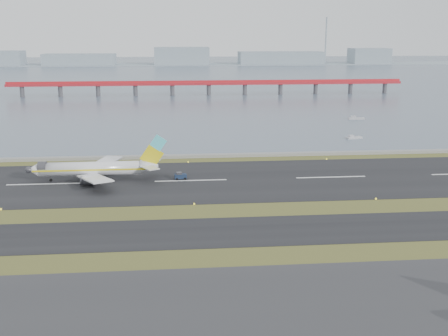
{
  "coord_description": "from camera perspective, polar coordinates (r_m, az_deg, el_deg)",
  "views": [
    {
      "loc": [
        -4.99,
        -121.41,
        40.25
      ],
      "look_at": [
        8.56,
        22.0,
        5.42
      ],
      "focal_mm": 45.0,
      "sensor_mm": 36.0,
      "label": 1
    }
  ],
  "objects": [
    {
      "name": "far_shoreline",
      "position": [
        742.43,
        -4.03,
        10.92
      ],
      "size": [
        1400.0,
        80.0,
        60.5
      ],
      "color": "#8B9AA4",
      "rests_on": "ground"
    },
    {
      "name": "taxiway_strip",
      "position": [
        116.67,
        -2.63,
        -6.58
      ],
      "size": [
        1000.0,
        18.0,
        0.1
      ],
      "primitive_type": "cube",
      "color": "black",
      "rests_on": "ground"
    },
    {
      "name": "airliner",
      "position": [
        159.97,
        -12.87,
        -0.05
      ],
      "size": [
        38.52,
        32.89,
        12.8
      ],
      "color": "white",
      "rests_on": "ground"
    },
    {
      "name": "runway_strip",
      "position": [
        156.73,
        -3.39,
        -1.29
      ],
      "size": [
        1000.0,
        45.0,
        0.1
      ],
      "primitive_type": "cube",
      "color": "black",
      "rests_on": "ground"
    },
    {
      "name": "seawall",
      "position": [
        185.78,
        -3.73,
        1.21
      ],
      "size": [
        1000.0,
        2.5,
        1.0
      ],
      "primitive_type": "cube",
      "color": "gray",
      "rests_on": "ground"
    },
    {
      "name": "workboat_far",
      "position": [
        274.93,
        13.25,
        4.93
      ],
      "size": [
        7.48,
        2.93,
        1.78
      ],
      "rotation": [
        0.0,
        0.0,
        -0.09
      ],
      "color": "#B4B3B8",
      "rests_on": "ground"
    },
    {
      "name": "pushback_tug",
      "position": [
        158.15,
        -4.46,
        -0.81
      ],
      "size": [
        3.5,
        2.3,
        2.12
      ],
      "rotation": [
        0.0,
        0.0,
        0.12
      ],
      "color": "#15233B",
      "rests_on": "ground"
    },
    {
      "name": "workboat_near",
      "position": [
        224.36,
        13.03,
        3.03
      ],
      "size": [
        6.7,
        3.64,
        1.55
      ],
      "rotation": [
        0.0,
        0.0,
        0.27
      ],
      "color": "#B4B3B8",
      "rests_on": "ground"
    },
    {
      "name": "ground",
      "position": [
        128.0,
        -2.9,
        -4.75
      ],
      "size": [
        1000.0,
        1000.0,
        0.0
      ],
      "primitive_type": "plane",
      "color": "#3C4E1B",
      "rests_on": "ground"
    },
    {
      "name": "bay_water",
      "position": [
        582.82,
        -4.96,
        9.58
      ],
      "size": [
        1400.0,
        800.0,
        1.3
      ],
      "primitive_type": "cube",
      "color": "#4E5E70",
      "rests_on": "ground"
    },
    {
      "name": "red_pier",
      "position": [
        373.7,
        -1.56,
        8.53
      ],
      "size": [
        260.0,
        5.0,
        10.2
      ],
      "color": "red",
      "rests_on": "ground"
    }
  ]
}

